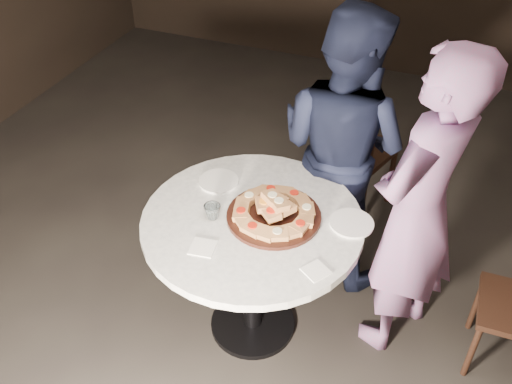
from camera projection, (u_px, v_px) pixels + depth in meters
floor at (270, 330)px, 3.28m from camera, size 7.00×7.00×0.00m
table at (252, 241)px, 2.89m from camera, size 1.23×1.23×0.82m
serving_board at (274, 216)px, 2.79m from camera, size 0.57×0.57×0.02m
focaccia_pile at (274, 210)px, 2.77m from camera, size 0.42×0.41×0.11m
plate_left at (219, 181)px, 3.02m from camera, size 0.28×0.28×0.01m
plate_right at (352, 223)px, 2.76m from camera, size 0.26×0.26×0.01m
water_glass at (212, 212)px, 2.77m from camera, size 0.09×0.09×0.08m
napkin_near at (203, 247)px, 2.63m from camera, size 0.13×0.13×0.01m
napkin_far at (316, 271)px, 2.52m from camera, size 0.14×0.14×0.01m
chair_far at (351, 146)px, 3.78m from camera, size 0.57×0.58×0.95m
diner_navy at (341, 147)px, 3.24m from camera, size 0.99×0.89×1.69m
diner_teal at (418, 212)px, 2.75m from camera, size 0.64×0.75×1.75m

